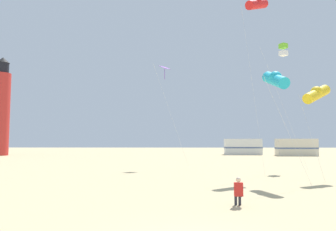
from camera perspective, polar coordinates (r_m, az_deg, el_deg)
kite_flyer_standing at (r=13.04m, az=12.66°, el=-13.19°), size 0.36×0.52×1.16m
kite_tube_cyan at (r=20.09m, az=18.93°, el=6.25°), size 2.68×2.79×6.97m
kite_diamond_violet at (r=31.09m, az=-0.53°, el=7.99°), size 3.37×2.94×9.95m
kite_tube_scarlet at (r=27.07m, az=15.85°, el=18.91°), size 2.38×2.36×13.98m
kite_box_lime at (r=31.71m, az=20.22°, el=11.11°), size 3.38×2.85×11.58m
kite_tube_gold at (r=23.15m, az=25.38°, el=3.61°), size 2.42×2.16×6.39m
lighthouse_distant at (r=60.39m, az=-28.07°, el=1.03°), size 2.80×2.80×16.80m
rv_van_white at (r=57.57m, az=13.44°, el=-5.55°), size 6.51×2.54×2.80m
rv_van_cream at (r=56.37m, az=22.26°, el=-5.37°), size 6.45×2.37×2.80m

